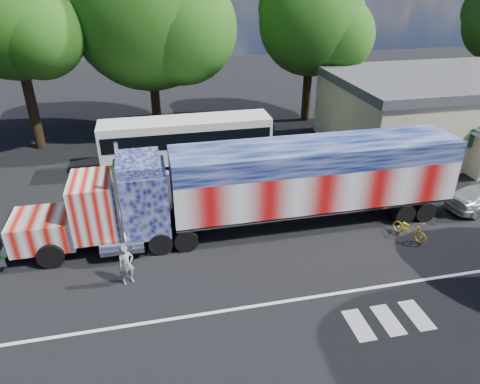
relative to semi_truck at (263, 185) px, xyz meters
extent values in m
plane|color=black|center=(-1.03, -2.55, -2.40)|extent=(100.00, 100.00, 0.00)
cube|color=silver|center=(-1.03, -5.55, -2.39)|extent=(30.00, 0.15, 0.01)
cube|color=silver|center=(1.77, -7.35, -2.39)|extent=(0.70, 1.60, 0.01)
cube|color=silver|center=(2.97, -7.35, -2.39)|extent=(0.70, 1.60, 0.01)
cube|color=silver|center=(4.17, -7.35, -2.39)|extent=(0.70, 1.60, 0.01)
cube|color=black|center=(-6.82, 0.00, -1.65)|extent=(9.52, 1.06, 0.32)
cube|color=#DE817C|center=(-10.20, 0.00, -1.13)|extent=(2.75, 2.33, 1.37)
cube|color=silver|center=(-11.63, 0.00, -1.13)|extent=(0.13, 2.01, 1.23)
cube|color=silver|center=(-11.84, 0.00, -1.81)|extent=(0.32, 2.64, 0.38)
cube|color=#DE817C|center=(-7.88, 0.00, -0.17)|extent=(1.90, 2.64, 2.64)
cube|color=black|center=(-8.77, 0.00, 0.30)|extent=(0.06, 2.22, 0.95)
cube|color=#464B83|center=(-5.76, 0.00, -0.07)|extent=(2.33, 2.64, 3.07)
cube|color=#464B83|center=(-5.76, 0.00, 1.68)|extent=(1.90, 2.54, 0.53)
cylinder|color=silver|center=(-6.71, 1.40, -0.07)|extent=(0.21, 0.21, 4.65)
cylinder|color=silver|center=(-6.71, -1.40, -0.07)|extent=(0.21, 0.21, 4.65)
cylinder|color=silver|center=(-6.82, 1.37, -1.71)|extent=(1.90, 0.70, 0.70)
cylinder|color=silver|center=(-6.82, -1.37, -1.71)|extent=(1.90, 0.70, 0.70)
cylinder|color=black|center=(-9.88, -1.16, -1.81)|extent=(1.16, 0.37, 1.16)
cylinder|color=black|center=(-9.88, 1.16, -1.81)|extent=(1.16, 0.37, 1.16)
cylinder|color=black|center=(-5.13, -1.11, -1.85)|extent=(1.10, 0.58, 1.10)
cylinder|color=black|center=(-5.13, 1.11, -1.85)|extent=(1.10, 0.58, 1.10)
cylinder|color=black|center=(-3.96, -1.11, -1.85)|extent=(1.10, 0.58, 1.10)
cylinder|color=black|center=(-3.96, 1.11, -1.85)|extent=(1.10, 0.58, 1.10)
cube|color=black|center=(2.70, 0.00, -1.39)|extent=(13.75, 1.16, 0.32)
cube|color=#DD7D7D|center=(2.70, 0.00, -0.17)|extent=(14.17, 2.75, 2.12)
cube|color=#414F8C|center=(2.70, 0.00, 1.41)|extent=(14.17, 2.75, 1.06)
cube|color=silver|center=(2.70, 0.00, -1.23)|extent=(14.17, 2.75, 0.13)
cube|color=silver|center=(9.81, 0.00, 0.35)|extent=(0.04, 2.64, 3.07)
cylinder|color=black|center=(7.25, -1.11, -1.85)|extent=(1.10, 0.58, 1.10)
cylinder|color=black|center=(7.25, 1.11, -1.85)|extent=(1.10, 0.58, 1.10)
cylinder|color=black|center=(8.41, -1.11, -1.85)|extent=(1.10, 0.58, 1.10)
cylinder|color=black|center=(8.41, 1.11, -1.85)|extent=(1.10, 0.58, 1.10)
cube|color=white|center=(-2.83, 8.54, -0.80)|extent=(10.96, 2.37, 3.20)
cube|color=black|center=(-2.83, 8.54, -0.20)|extent=(10.59, 2.43, 1.00)
cube|color=black|center=(-2.83, 8.54, -1.98)|extent=(10.96, 2.37, 0.23)
cube|color=black|center=(-8.31, 8.54, -0.66)|extent=(0.05, 2.10, 1.28)
cylinder|color=black|center=(-6.94, 7.40, -1.94)|extent=(0.91, 0.27, 0.91)
cylinder|color=black|center=(-6.94, 9.69, -1.94)|extent=(0.91, 0.27, 0.91)
cylinder|color=black|center=(-0.09, 7.40, -1.94)|extent=(0.91, 0.27, 0.91)
cylinder|color=black|center=(-0.09, 9.69, -1.94)|extent=(0.91, 0.27, 0.91)
cylinder|color=black|center=(0.73, 7.40, -1.94)|extent=(0.91, 0.27, 0.91)
cylinder|color=black|center=(0.73, 9.69, -1.94)|extent=(0.91, 0.27, 0.91)
cube|color=beige|center=(18.97, 8.45, -0.10)|extent=(22.00, 10.00, 4.60)
cube|color=#1E5926|center=(10.97, 3.41, 0.00)|extent=(1.60, 0.08, 1.20)
imported|color=slate|center=(-6.60, -2.99, -1.49)|extent=(0.77, 0.65, 1.81)
imported|color=gold|center=(6.79, -2.48, -1.91)|extent=(1.36, 1.94, 0.97)
cylinder|color=black|center=(-13.06, 14.04, 1.25)|extent=(0.70, 0.70, 7.29)
sphere|color=#245714|center=(-13.06, 14.04, 6.71)|extent=(8.21, 8.21, 8.21)
sphere|color=#245714|center=(-11.42, 12.81, 5.67)|extent=(5.75, 5.75, 5.75)
cylinder|color=black|center=(8.20, 16.12, 0.80)|extent=(0.70, 0.70, 6.39)
sphere|color=#245714|center=(8.20, 16.12, 5.59)|extent=(8.34, 8.34, 8.34)
sphere|color=#245714|center=(9.87, 14.87, 4.67)|extent=(5.84, 5.84, 5.84)
sphere|color=#245714|center=(6.95, 17.37, 6.50)|extent=(5.42, 5.42, 5.42)
cylinder|color=black|center=(-4.46, 15.76, 1.21)|extent=(0.70, 0.70, 7.22)
sphere|color=#245714|center=(-4.46, 15.76, 6.63)|extent=(11.14, 11.14, 11.14)
sphere|color=#245714|center=(-2.23, 14.09, 5.59)|extent=(7.80, 7.80, 7.80)
camera|label=1|loc=(-5.06, -17.87, 9.36)|focal=32.00mm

